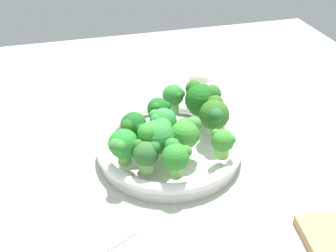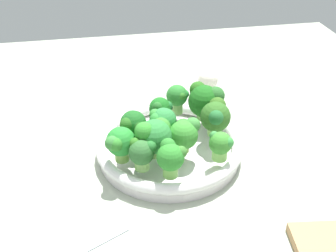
# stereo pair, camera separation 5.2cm
# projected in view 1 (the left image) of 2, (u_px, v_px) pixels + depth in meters

# --- Properties ---
(ground_plane) EXTENTS (1.30, 1.30, 0.03)m
(ground_plane) POSITION_uv_depth(u_px,v_px,m) (169.00, 160.00, 0.82)
(ground_plane) COLOR #A5AF9A
(bowl) EXTENTS (0.28, 0.28, 0.04)m
(bowl) POSITION_uv_depth(u_px,v_px,m) (168.00, 147.00, 0.80)
(bowl) COLOR white
(bowl) RESTS_ON ground_plane
(broccoli_floret_0) EXTENTS (0.06, 0.05, 0.07)m
(broccoli_floret_0) POSITION_uv_depth(u_px,v_px,m) (123.00, 145.00, 0.71)
(broccoli_floret_0) COLOR #85BC54
(broccoli_floret_0) RESTS_ON bowl
(broccoli_floret_1) EXTENTS (0.04, 0.04, 0.05)m
(broccoli_floret_1) POSITION_uv_depth(u_px,v_px,m) (223.00, 142.00, 0.73)
(broccoli_floret_1) COLOR #83CC5B
(broccoli_floret_1) RESTS_ON bowl
(broccoli_floret_2) EXTENTS (0.05, 0.05, 0.06)m
(broccoli_floret_2) POSITION_uv_depth(u_px,v_px,m) (176.00, 157.00, 0.68)
(broccoli_floret_2) COLOR #76BC50
(broccoli_floret_2) RESTS_ON bowl
(broccoli_floret_3) EXTENTS (0.08, 0.07, 0.07)m
(broccoli_floret_3) POSITION_uv_depth(u_px,v_px,m) (201.00, 98.00, 0.83)
(broccoli_floret_3) COLOR #86CB62
(broccoli_floret_3) RESTS_ON bowl
(broccoli_floret_4) EXTENTS (0.04, 0.05, 0.06)m
(broccoli_floret_4) POSITION_uv_depth(u_px,v_px,m) (174.00, 97.00, 0.85)
(broccoli_floret_4) COLOR #79B55D
(broccoli_floret_4) RESTS_ON bowl
(broccoli_floret_5) EXTENTS (0.05, 0.05, 0.07)m
(broccoli_floret_5) POSITION_uv_depth(u_px,v_px,m) (162.00, 121.00, 0.76)
(broccoli_floret_5) COLOR #80C45B
(broccoli_floret_5) RESTS_ON bowl
(broccoli_floret_6) EXTENTS (0.07, 0.07, 0.08)m
(broccoli_floret_6) POSITION_uv_depth(u_px,v_px,m) (157.00, 136.00, 0.72)
(broccoli_floret_6) COLOR #90C664
(broccoli_floret_6) RESTS_ON bowl
(broccoli_floret_7) EXTENTS (0.04, 0.05, 0.06)m
(broccoli_floret_7) POSITION_uv_depth(u_px,v_px,m) (146.00, 153.00, 0.70)
(broccoli_floret_7) COLOR #8FC867
(broccoli_floret_7) RESTS_ON bowl
(broccoli_floret_8) EXTENTS (0.06, 0.06, 0.06)m
(broccoli_floret_8) POSITION_uv_depth(u_px,v_px,m) (186.00, 132.00, 0.74)
(broccoli_floret_8) COLOR #88B34F
(broccoli_floret_8) RESTS_ON bowl
(broccoli_floret_9) EXTENTS (0.05, 0.05, 0.07)m
(broccoli_floret_9) POSITION_uv_depth(u_px,v_px,m) (133.00, 126.00, 0.75)
(broccoli_floret_9) COLOR #89BB57
(broccoli_floret_9) RESTS_ON bowl
(broccoli_floret_10) EXTENTS (0.07, 0.06, 0.07)m
(broccoli_floret_10) POSITION_uv_depth(u_px,v_px,m) (214.00, 114.00, 0.79)
(broccoli_floret_10) COLOR #87BE58
(broccoli_floret_10) RESTS_ON bowl
(broccoli_floret_11) EXTENTS (0.04, 0.05, 0.06)m
(broccoli_floret_11) POSITION_uv_depth(u_px,v_px,m) (158.00, 110.00, 0.81)
(broccoli_floret_11) COLOR #84CD59
(broccoli_floret_11) RESTS_ON bowl
(garlic_bulb) EXTENTS (0.05, 0.05, 0.05)m
(garlic_bulb) POSITION_uv_depth(u_px,v_px,m) (199.00, 78.00, 1.03)
(garlic_bulb) COLOR #EFE4D0
(garlic_bulb) RESTS_ON ground_plane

